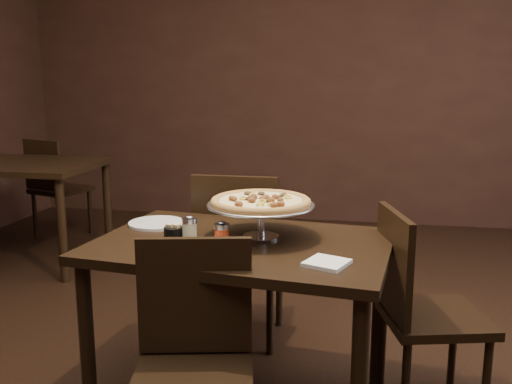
# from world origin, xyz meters

# --- Properties ---
(room) EXTENTS (6.04, 7.04, 2.84)m
(room) POSITION_xyz_m (0.06, 0.03, 1.40)
(room) COLOR black
(room) RESTS_ON ground
(dining_table) EXTENTS (1.29, 0.93, 0.75)m
(dining_table) POSITION_xyz_m (-0.07, 0.09, 0.65)
(dining_table) COLOR black
(dining_table) RESTS_ON ground
(background_table) EXTENTS (1.26, 0.84, 0.79)m
(background_table) POSITION_xyz_m (-2.20, 1.72, 0.68)
(background_table) COLOR black
(background_table) RESTS_ON ground
(pizza_stand) EXTENTS (0.46, 0.46, 0.19)m
(pizza_stand) POSITION_xyz_m (0.00, 0.16, 0.91)
(pizza_stand) COLOR #B2B2B9
(pizza_stand) RESTS_ON dining_table
(parmesan_shaker) EXTENTS (0.06, 0.06, 0.11)m
(parmesan_shaker) POSITION_xyz_m (-0.28, 0.05, 0.81)
(parmesan_shaker) COLOR beige
(parmesan_shaker) RESTS_ON dining_table
(pepper_flake_shaker) EXTENTS (0.06, 0.06, 0.11)m
(pepper_flake_shaker) POSITION_xyz_m (-0.13, -0.00, 0.80)
(pepper_flake_shaker) COLOR maroon
(pepper_flake_shaker) RESTS_ON dining_table
(packet_caddy) EXTENTS (0.08, 0.08, 0.06)m
(packet_caddy) POSITION_xyz_m (-0.36, 0.07, 0.78)
(packet_caddy) COLOR black
(packet_caddy) RESTS_ON dining_table
(napkin_stack) EXTENTS (0.18, 0.18, 0.02)m
(napkin_stack) POSITION_xyz_m (0.30, -0.15, 0.76)
(napkin_stack) COLOR white
(napkin_stack) RESTS_ON dining_table
(plate_left) EXTENTS (0.26, 0.26, 0.01)m
(plate_left) POSITION_xyz_m (-0.51, 0.28, 0.76)
(plate_left) COLOR white
(plate_left) RESTS_ON dining_table
(plate_near) EXTENTS (0.24, 0.24, 0.01)m
(plate_near) POSITION_xyz_m (-0.16, -0.14, 0.76)
(plate_near) COLOR white
(plate_near) RESTS_ON dining_table
(serving_spatula) EXTENTS (0.16, 0.16, 0.02)m
(serving_spatula) POSITION_xyz_m (-0.02, 0.05, 0.90)
(serving_spatula) COLOR #B2B2B9
(serving_spatula) RESTS_ON pizza_stand
(chair_far) EXTENTS (0.45, 0.45, 0.94)m
(chair_far) POSITION_xyz_m (-0.21, 0.69, 0.52)
(chair_far) COLOR black
(chair_far) RESTS_ON ground
(chair_near) EXTENTS (0.49, 0.49, 0.87)m
(chair_near) POSITION_xyz_m (-0.13, -0.41, 0.48)
(chair_near) COLOR black
(chair_near) RESTS_ON ground
(chair_side) EXTENTS (0.51, 0.51, 0.88)m
(chair_side) POSITION_xyz_m (0.67, 0.21, 0.48)
(chair_side) COLOR black
(chair_side) RESTS_ON ground
(bg_chair_far) EXTENTS (0.52, 0.52, 0.89)m
(bg_chair_far) POSITION_xyz_m (-2.29, 2.40, 0.49)
(bg_chair_far) COLOR black
(bg_chair_far) RESTS_ON ground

